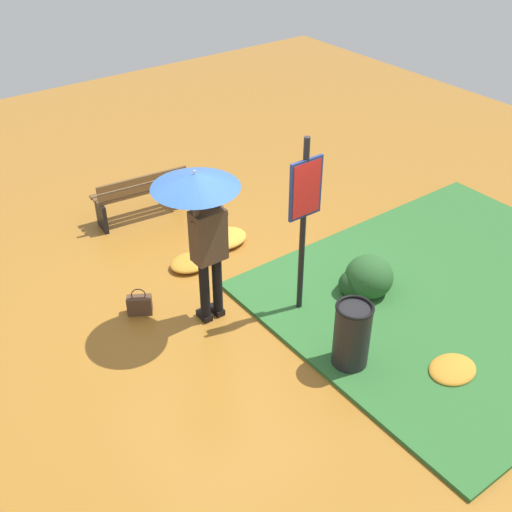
{
  "coord_description": "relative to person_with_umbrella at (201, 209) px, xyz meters",
  "views": [
    {
      "loc": [
        3.28,
        5.24,
        4.96
      ],
      "look_at": [
        -0.33,
        0.36,
        0.85
      ],
      "focal_mm": 44.33,
      "sensor_mm": 36.0,
      "label": 1
    }
  ],
  "objects": [
    {
      "name": "trash_bin",
      "position": [
        -0.85,
        1.59,
        -1.13
      ],
      "size": [
        0.42,
        0.42,
        0.83
      ],
      "color": "black",
      "rests_on": "ground_plane"
    },
    {
      "name": "leaf_pile_near_person",
      "position": [
        -1.65,
        2.37,
        -1.49
      ],
      "size": [
        0.57,
        0.46,
        0.13
      ],
      "color": "#C68428",
      "rests_on": "ground_plane"
    },
    {
      "name": "shrub_cluster",
      "position": [
        -1.89,
        0.77,
        -1.29
      ],
      "size": [
        0.67,
        0.61,
        0.55
      ],
      "color": "#285628",
      "rests_on": "ground_plane"
    },
    {
      "name": "grass_verge",
      "position": [
        -2.89,
        1.52,
        -1.53
      ],
      "size": [
        4.8,
        4.0,
        0.05
      ],
      "color": "#2D662D",
      "rests_on": "ground_plane"
    },
    {
      "name": "ground_plane",
      "position": [
        -0.22,
        -0.11,
        -1.55
      ],
      "size": [
        18.0,
        18.0,
        0.0
      ],
      "primitive_type": "plane",
      "color": "#9E6623"
    },
    {
      "name": "info_sign_post",
      "position": [
        -1.03,
        0.51,
        -0.11
      ],
      "size": [
        0.44,
        0.07,
        2.3
      ],
      "color": "black",
      "rests_on": "ground_plane"
    },
    {
      "name": "person_with_umbrella",
      "position": [
        0.0,
        0.0,
        0.0
      ],
      "size": [
        0.96,
        0.96,
        2.04
      ],
      "color": "black",
      "rests_on": "ground_plane"
    },
    {
      "name": "park_bench",
      "position": [
        -0.54,
        -2.67,
        -1.15
      ],
      "size": [
        1.4,
        0.51,
        0.75
      ],
      "color": "black",
      "rests_on": "ground_plane"
    },
    {
      "name": "leaf_pile_by_bench",
      "position": [
        -0.44,
        -1.09,
        -1.49
      ],
      "size": [
        0.59,
        0.47,
        0.13
      ],
      "color": "#C68428",
      "rests_on": "ground_plane"
    },
    {
      "name": "handbag",
      "position": [
        0.59,
        -0.61,
        -1.42
      ],
      "size": [
        0.33,
        0.28,
        0.37
      ],
      "color": "#4C3323",
      "rests_on": "ground_plane"
    },
    {
      "name": "leaf_pile_far_path",
      "position": [
        -1.14,
        -1.31,
        -1.48
      ],
      "size": [
        0.69,
        0.55,
        0.15
      ],
      "color": "gold",
      "rests_on": "ground_plane"
    }
  ]
}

